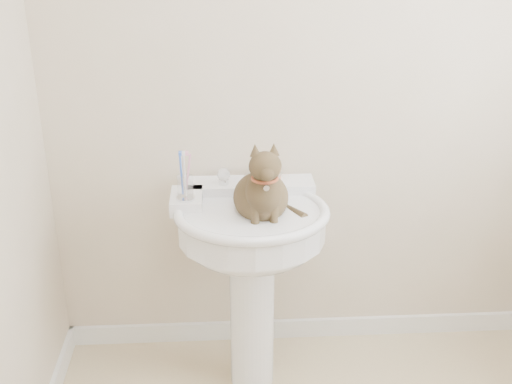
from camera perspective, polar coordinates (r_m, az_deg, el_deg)
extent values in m
cube|color=white|center=(3.05, 4.84, -11.92)|extent=(2.20, 0.02, 0.09)
cylinder|color=white|center=(2.63, -0.35, -11.04)|extent=(0.18, 0.18, 0.63)
cylinder|color=white|center=(2.42, -0.37, -2.98)|extent=(0.56, 0.56, 0.12)
ellipsoid|color=white|center=(2.45, -0.37, -4.24)|extent=(0.51, 0.45, 0.20)
torus|color=white|center=(2.40, -0.38, -1.79)|extent=(0.59, 0.59, 0.04)
cube|color=white|center=(2.57, -0.61, 0.39)|extent=(0.52, 0.14, 0.06)
cube|color=white|center=(2.47, -6.19, -0.80)|extent=(0.12, 0.19, 0.06)
cylinder|color=silver|center=(2.52, -0.57, 1.07)|extent=(0.05, 0.05, 0.05)
cylinder|color=silver|center=(2.46, -0.52, 1.27)|extent=(0.04, 0.04, 0.14)
sphere|color=white|center=(2.53, -3.09, 1.61)|extent=(0.06, 0.06, 0.06)
sphere|color=white|center=(2.54, 1.89, 1.72)|extent=(0.06, 0.06, 0.06)
cube|color=orange|center=(2.60, 1.19, 1.66)|extent=(0.09, 0.06, 0.03)
cylinder|color=silver|center=(2.42, -6.26, -0.54)|extent=(0.07, 0.07, 0.01)
cylinder|color=white|center=(2.40, -6.31, 0.46)|extent=(0.06, 0.06, 0.09)
cylinder|color=blue|center=(2.38, -6.65, 1.56)|extent=(0.01, 0.01, 0.17)
cylinder|color=white|center=(2.38, -6.36, 1.57)|extent=(0.01, 0.01, 0.17)
cylinder|color=pink|center=(2.38, -6.07, 1.58)|extent=(0.01, 0.01, 0.17)
ellipsoid|color=#493822|center=(2.38, 0.46, -0.46)|extent=(0.21, 0.24, 0.19)
ellipsoid|color=#493822|center=(2.28, 0.61, 0.04)|extent=(0.13, 0.13, 0.17)
ellipsoid|color=#493822|center=(2.21, 0.67, 2.30)|extent=(0.12, 0.10, 0.10)
cone|color=#493822|center=(2.21, -0.20, 3.77)|extent=(0.04, 0.04, 0.05)
cone|color=#493822|center=(2.21, 1.48, 3.80)|extent=(0.04, 0.04, 0.05)
cylinder|color=#493822|center=(2.43, 2.96, -1.58)|extent=(0.03, 0.03, 0.22)
torus|color=brown|center=(2.24, 0.65, 1.22)|extent=(0.10, 0.10, 0.01)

